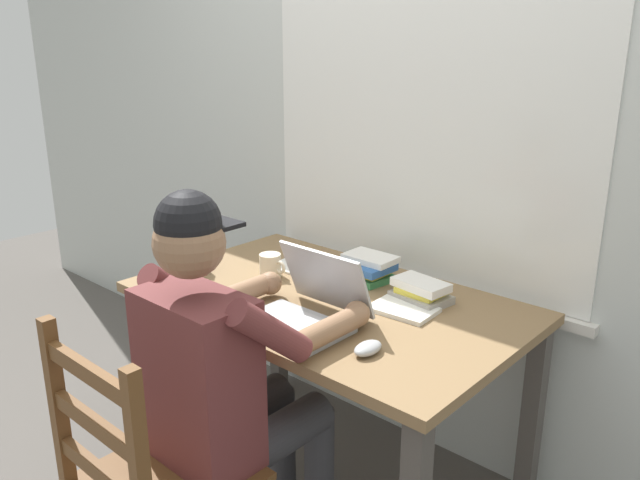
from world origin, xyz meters
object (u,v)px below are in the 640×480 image
at_px(coffee_mug_white, 271,265).
at_px(coffee_mug_dark, 196,259).
at_px(seated_person, 228,372).
at_px(laptop, 306,307).
at_px(book_stack_main, 367,267).
at_px(computer_mouse, 368,348).
at_px(book_stack_side, 421,291).
at_px(desk, 327,323).
at_px(landscape_photo_print, 314,266).

xyz_separation_m(coffee_mug_white, coffee_mug_dark, (-0.25, -0.16, 0.01)).
xyz_separation_m(seated_person, laptop, (0.04, 0.29, 0.12)).
height_order(coffee_mug_dark, book_stack_main, coffee_mug_dark).
distance_m(computer_mouse, book_stack_main, 0.58).
relative_size(laptop, book_stack_side, 1.64).
height_order(seated_person, coffee_mug_white, seated_person).
relative_size(seated_person, book_stack_main, 6.02).
height_order(seated_person, computer_mouse, seated_person).
xyz_separation_m(computer_mouse, book_stack_main, (-0.36, 0.45, 0.03)).
bearing_deg(computer_mouse, book_stack_side, 103.33).
bearing_deg(seated_person, laptop, 81.67).
bearing_deg(book_stack_main, coffee_mug_white, -144.18).
distance_m(desk, laptop, 0.26).
distance_m(computer_mouse, book_stack_side, 0.43).
bearing_deg(landscape_photo_print, book_stack_main, 0.02).
bearing_deg(book_stack_side, book_stack_main, 172.66).
bearing_deg(book_stack_main, landscape_photo_print, -176.21).
xyz_separation_m(seated_person, book_stack_main, (-0.04, 0.70, 0.12)).
bearing_deg(landscape_photo_print, book_stack_side, -5.70).
xyz_separation_m(desk, coffee_mug_white, (-0.29, 0.01, 0.14)).
distance_m(desk, landscape_photo_print, 0.33).
distance_m(desk, computer_mouse, 0.44).
height_order(coffee_mug_white, coffee_mug_dark, coffee_mug_dark).
bearing_deg(laptop, book_stack_main, 101.72).
relative_size(computer_mouse, landscape_photo_print, 0.77).
relative_size(coffee_mug_white, book_stack_main, 0.58).
height_order(seated_person, laptop, seated_person).
relative_size(laptop, landscape_photo_print, 2.54).
relative_size(coffee_mug_white, book_stack_side, 0.59).
bearing_deg(seated_person, book_stack_main, 93.61).
bearing_deg(book_stack_side, coffee_mug_dark, -157.43).
relative_size(laptop, coffee_mug_dark, 2.69).
height_order(desk, book_stack_main, book_stack_main).
relative_size(computer_mouse, book_stack_main, 0.49).
distance_m(coffee_mug_white, book_stack_main, 0.36).
distance_m(desk, seated_person, 0.49).
relative_size(coffee_mug_dark, book_stack_main, 0.60).
xyz_separation_m(computer_mouse, coffee_mug_white, (-0.65, 0.24, 0.03)).
relative_size(laptop, computer_mouse, 3.30).
relative_size(desk, landscape_photo_print, 10.25).
bearing_deg(laptop, seated_person, -98.33).
bearing_deg(desk, coffee_mug_white, 177.80).
bearing_deg(desk, laptop, -66.18).
xyz_separation_m(book_stack_side, landscape_photo_print, (-0.51, 0.02, -0.03)).
relative_size(coffee_mug_dark, book_stack_side, 0.61).
bearing_deg(desk, book_stack_main, 89.85).
bearing_deg(desk, landscape_photo_print, 140.53).
bearing_deg(landscape_photo_print, coffee_mug_dark, -133.43).
relative_size(desk, coffee_mug_dark, 10.85).
bearing_deg(computer_mouse, desk, 146.97).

